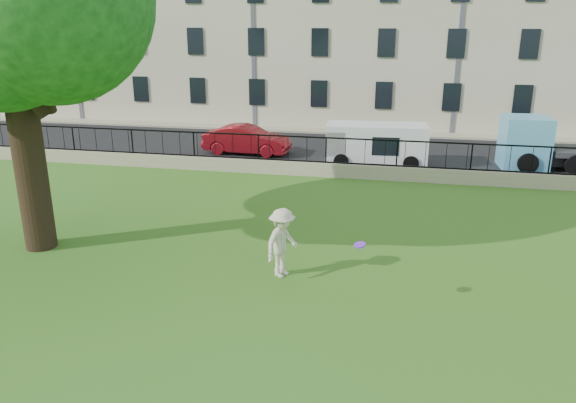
% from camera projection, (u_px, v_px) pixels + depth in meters
% --- Properties ---
extents(ground, '(120.00, 120.00, 0.00)m').
position_uv_depth(ground, '(254.00, 309.00, 13.26)').
color(ground, '#3A6718').
rests_on(ground, ground).
extents(retaining_wall, '(50.00, 0.40, 0.60)m').
position_uv_depth(retaining_wall, '(326.00, 170.00, 24.34)').
color(retaining_wall, gray).
rests_on(retaining_wall, ground).
extents(iron_railing, '(50.00, 0.05, 1.13)m').
position_uv_depth(iron_railing, '(326.00, 150.00, 24.07)').
color(iron_railing, black).
rests_on(iron_railing, retaining_wall).
extents(street, '(60.00, 9.00, 0.01)m').
position_uv_depth(street, '(338.00, 152.00, 28.80)').
color(street, black).
rests_on(street, ground).
extents(sidewalk, '(60.00, 1.40, 0.12)m').
position_uv_depth(sidewalk, '(349.00, 132.00, 33.62)').
color(sidewalk, gray).
rests_on(sidewalk, ground).
extents(building_row, '(56.40, 10.40, 13.80)m').
position_uv_depth(building_row, '(361.00, 12.00, 36.76)').
color(building_row, beige).
rests_on(building_row, ground).
extents(man, '(1.14, 1.39, 1.88)m').
position_uv_depth(man, '(282.00, 243.00, 14.73)').
color(man, beige).
rests_on(man, ground).
extents(frisbee, '(0.32, 0.33, 0.12)m').
position_uv_depth(frisbee, '(360.00, 245.00, 12.81)').
color(frisbee, '#7327E0').
extents(red_sedan, '(4.41, 1.70, 1.43)m').
position_uv_depth(red_sedan, '(247.00, 140.00, 28.24)').
color(red_sedan, maroon).
rests_on(red_sedan, street).
extents(white_van, '(4.71, 2.14, 1.93)m').
position_uv_depth(white_van, '(376.00, 145.00, 25.98)').
color(white_van, silver).
rests_on(white_van, street).
extents(blue_truck, '(5.72, 2.31, 2.35)m').
position_uv_depth(blue_truck, '(566.00, 144.00, 25.21)').
color(blue_truck, '#60B5E2').
rests_on(blue_truck, street).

